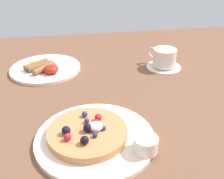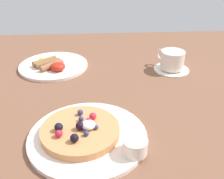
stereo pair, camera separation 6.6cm
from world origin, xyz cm
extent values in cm
cube|color=brown|center=(0.00, 0.00, -1.50)|extent=(196.38, 123.62, 3.00)
cylinder|color=white|center=(-1.96, -15.58, 0.55)|extent=(26.86, 26.86, 1.09)
cylinder|color=tan|center=(-3.58, -15.16, 1.98)|extent=(17.82, 17.82, 1.76)
sphere|color=navy|center=(-3.44, -12.65, 3.45)|extent=(1.19, 1.19, 1.19)
sphere|color=black|center=(-8.10, -15.81, 3.69)|extent=(1.66, 1.66, 1.66)
sphere|color=#C3243E|center=(-1.48, -14.39, 3.73)|extent=(1.76, 1.76, 1.76)
sphere|color=navy|center=(-0.40, -15.86, 3.39)|extent=(1.06, 1.06, 1.06)
sphere|color=navy|center=(-3.34, -15.21, 3.43)|extent=(1.14, 1.14, 1.14)
sphere|color=red|center=(-0.71, -12.09, 3.70)|extent=(1.68, 1.68, 1.68)
sphere|color=black|center=(-8.16, -15.86, 3.80)|extent=(1.90, 1.90, 1.90)
sphere|color=navy|center=(-2.14, -17.93, 3.44)|extent=(1.16, 1.16, 1.16)
sphere|color=black|center=(-3.56, -15.71, 3.80)|extent=(1.89, 1.89, 1.89)
sphere|color=black|center=(-4.51, -19.68, 3.77)|extent=(1.82, 1.82, 1.82)
sphere|color=red|center=(-7.91, -17.94, 3.66)|extent=(1.61, 1.61, 1.61)
sphere|color=navy|center=(-3.72, -10.14, 3.55)|extent=(1.40, 1.40, 1.40)
ellipsoid|color=white|center=(-1.69, -15.47, 3.78)|extent=(3.07, 3.07, 1.84)
cylinder|color=white|center=(7.82, -21.82, 2.76)|extent=(5.17, 5.17, 3.33)
cylinder|color=#5B2108|center=(7.82, -21.82, 3.42)|extent=(4.24, 4.24, 0.40)
cylinder|color=#F7E2D1|center=(-14.74, 23.97, 0.50)|extent=(23.96, 23.96, 1.00)
cylinder|color=#8C5D3B|center=(-14.84, 20.87, 2.03)|extent=(7.71, 7.61, 2.05)
cylinder|color=brown|center=(-16.31, 22.72, 2.03)|extent=(8.49, 6.48, 2.05)
cylinder|color=brown|center=(-17.77, 24.57, 2.03)|extent=(8.19, 7.00, 2.05)
ellipsoid|color=white|center=(-19.10, 25.96, 1.30)|extent=(6.27, 5.33, 0.60)
sphere|color=yellow|center=(-19.10, 25.96, 1.80)|extent=(2.00, 2.00, 2.00)
ellipsoid|color=#B42316|center=(-12.51, 19.06, 2.35)|extent=(4.90, 4.90, 2.70)
cylinder|color=white|center=(26.28, 18.95, 0.39)|extent=(12.09, 12.09, 0.79)
cylinder|color=white|center=(26.28, 18.95, 3.83)|extent=(7.97, 7.97, 6.07)
torus|color=white|center=(23.29, 22.94, 4.13)|extent=(3.16, 3.84, 4.20)
cylinder|color=brown|center=(26.28, 18.95, 5.77)|extent=(6.78, 6.78, 0.49)
camera|label=1|loc=(-5.94, -61.30, 39.24)|focal=42.11mm
camera|label=2|loc=(0.60, -62.07, 39.24)|focal=42.11mm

